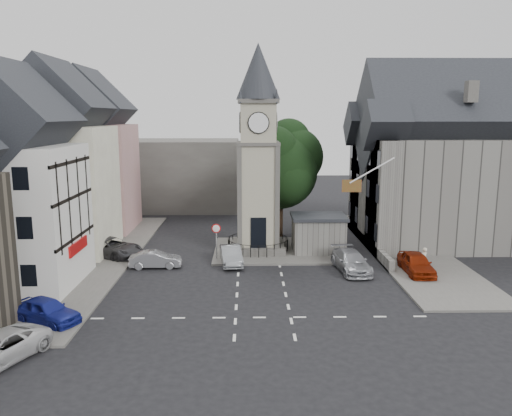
{
  "coord_description": "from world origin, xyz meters",
  "views": [
    {
      "loc": [
        -0.8,
        -31.1,
        10.84
      ],
      "look_at": [
        -0.21,
        5.0,
        4.13
      ],
      "focal_mm": 35.0,
      "sensor_mm": 36.0,
      "label": 1
    }
  ],
  "objects_px": {
    "car_east_red": "(416,263)",
    "pedestrian": "(424,260)",
    "clock_tower": "(258,151)",
    "car_west_blue": "(46,311)",
    "stone_shelter": "(318,234)"
  },
  "relations": [
    {
      "from": "car_east_red",
      "to": "pedestrian",
      "type": "height_order",
      "value": "pedestrian"
    },
    {
      "from": "clock_tower",
      "to": "car_west_blue",
      "type": "relative_size",
      "value": 4.04
    },
    {
      "from": "stone_shelter",
      "to": "car_east_red",
      "type": "xyz_separation_m",
      "value": [
        6.06,
        -5.51,
        -0.8
      ]
    },
    {
      "from": "car_west_blue",
      "to": "clock_tower",
      "type": "bearing_deg",
      "value": -10.95
    },
    {
      "from": "stone_shelter",
      "to": "car_east_red",
      "type": "height_order",
      "value": "stone_shelter"
    },
    {
      "from": "stone_shelter",
      "to": "car_west_blue",
      "type": "bearing_deg",
      "value": -140.37
    },
    {
      "from": "car_west_blue",
      "to": "car_east_red",
      "type": "relative_size",
      "value": 0.91
    },
    {
      "from": "pedestrian",
      "to": "stone_shelter",
      "type": "bearing_deg",
      "value": -67.22
    },
    {
      "from": "car_east_red",
      "to": "pedestrian",
      "type": "distance_m",
      "value": 0.77
    },
    {
      "from": "car_west_blue",
      "to": "car_east_red",
      "type": "distance_m",
      "value": 23.74
    },
    {
      "from": "stone_shelter",
      "to": "car_east_red",
      "type": "bearing_deg",
      "value": -42.28
    },
    {
      "from": "stone_shelter",
      "to": "car_west_blue",
      "type": "xyz_separation_m",
      "value": [
        -16.3,
        -13.5,
        -0.86
      ]
    },
    {
      "from": "stone_shelter",
      "to": "pedestrian",
      "type": "height_order",
      "value": "stone_shelter"
    },
    {
      "from": "stone_shelter",
      "to": "pedestrian",
      "type": "distance_m",
      "value": 8.45
    },
    {
      "from": "clock_tower",
      "to": "car_west_blue",
      "type": "xyz_separation_m",
      "value": [
        -11.5,
        -13.99,
        -7.44
      ]
    }
  ]
}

